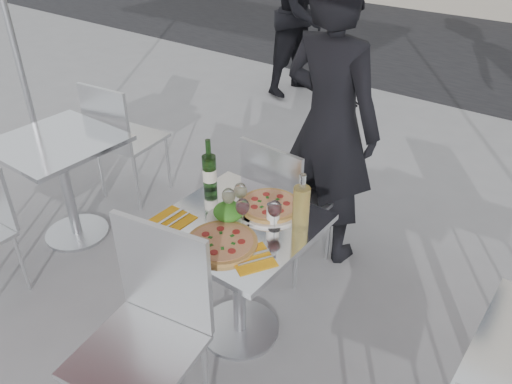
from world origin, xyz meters
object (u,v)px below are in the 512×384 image
Objects in this scene: chair_near at (150,322)px; salad_plate at (229,213)px; sugar_shaker at (273,214)px; wine_bottle at (209,171)px; pizza_far at (270,206)px; wineglass_white_b at (240,192)px; main_table at (238,256)px; chair_far at (282,198)px; wineglass_white_a at (229,197)px; wineglass_red_b at (275,210)px; napkin_right at (252,258)px; side_chair_lfar at (120,133)px; pizza_near at (222,242)px; napkin_left at (172,219)px; side_table_left at (62,169)px; woman_diner at (330,126)px; pedestrian_a at (305,12)px; carafe at (301,207)px; wineglass_red_a at (243,208)px.

chair_near reaches higher than salad_plate.
wine_bottle is at bearing 173.35° from sugar_shaker.
wineglass_white_b is at bearing -138.12° from pizza_far.
chair_far is at bearing 102.23° from main_table.
wineglass_red_b is (0.24, 0.05, 0.00)m from wineglass_white_a.
sugar_shaker reaches higher than napkin_right.
side_chair_lfar is 2.89× the size of pizza_near.
pizza_far reaches higher than napkin_right.
sugar_shaker reaches higher than pizza_near.
salad_plate reaches higher than main_table.
wineglass_white_b reaches higher than salad_plate.
main_table is 0.39m from napkin_left.
salad_plate is 0.31m from wine_bottle.
wineglass_white_a is (-0.02, 0.02, 0.07)m from salad_plate.
side_table_left is 0.41× the size of woman_diner.
side_table_left is at bearing -172.72° from wine_bottle.
napkin_left is at bearing -146.85° from pedestrian_a.
carafe is at bearing 30.09° from main_table.
wineglass_white_a is 0.79× the size of napkin_left.
side_table_left is at bearing -172.99° from pizza_far.
salad_plate is at bearing 86.87° from chair_near.
pizza_far is at bearing 103.11° from woman_diner.
woman_diner is (-0.07, 1.57, 0.30)m from chair_near.
wineglass_white_b is at bearing 100.53° from chair_far.
side_table_left is 1.47m from wineglass_white_a.
salad_plate is at bearing -53.34° from wineglass_white_a.
napkin_right is at bearing -73.44° from sugar_shaker.
chair_near is 3.45× the size of wine_bottle.
napkin_right is (0.27, -1.12, -0.15)m from woman_diner.
wineglass_white_b is (-0.05, 0.09, 0.32)m from main_table.
wineglass_red_a is 0.64× the size of napkin_right.
wineglass_white_a is 0.37m from napkin_right.
wine_bottle is at bearing 149.06° from salad_plate.
chair_far is at bearing 173.48° from side_chair_lfar.
woman_diner is at bearing 78.55° from napkin_left.
side_chair_lfar is at bearing -171.83° from napkin_right.
pizza_near is 1.51× the size of salad_plate.
wineglass_white_b is 0.14m from wineglass_red_a.
chair_far is 3.79× the size of napkin_right.
wineglass_red_b is (0.22, 0.07, 0.07)m from salad_plate.
salad_plate is at bearing 175.40° from wineglass_red_a.
main_table is 2.26× the size of pizza_near.
pedestrian_a reaches higher than wineglass_red_a.
side_chair_lfar is 0.53× the size of woman_diner.
napkin_right is (-0.04, -0.33, -0.11)m from carafe.
sugar_shaker is at bearing -139.52° from pedestrian_a.
main_table is 0.29m from pizza_near.
wine_bottle reaches higher than pizza_far.
chair_near reaches higher than side_table_left.
side_chair_lfar reaches higher than pizza_far.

